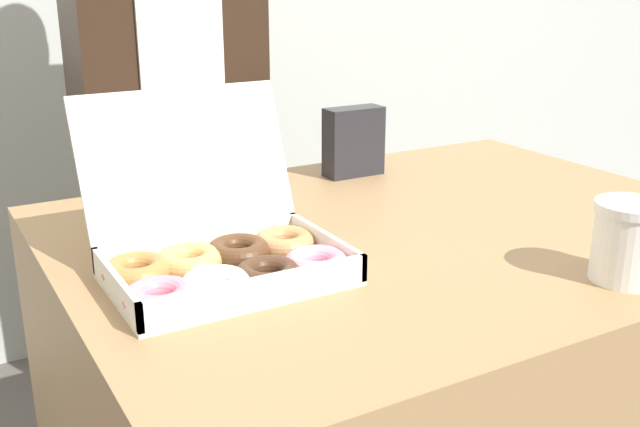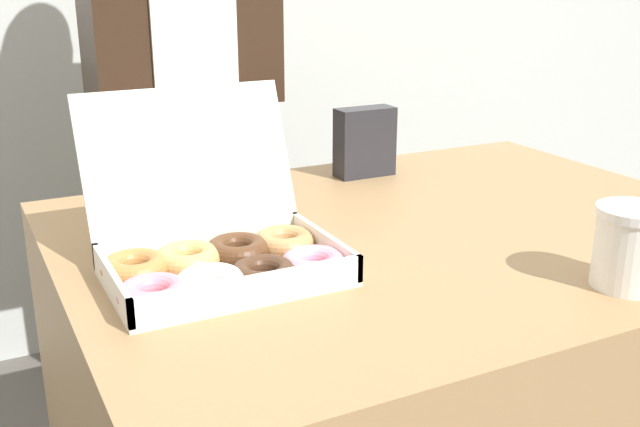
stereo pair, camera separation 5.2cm
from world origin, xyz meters
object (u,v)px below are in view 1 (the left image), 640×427
object	(u,v)px
coffee_cup	(629,242)
person_customer	(170,100)
napkin_holder	(354,142)
donut_box	(222,254)

from	to	relation	value
coffee_cup	person_customer	bearing A→B (deg)	106.89
coffee_cup	napkin_holder	bearing A→B (deg)	92.69
donut_box	napkin_holder	xyz separation A→B (m)	(0.44, 0.37, 0.04)
donut_box	coffee_cup	size ratio (longest dim) A/B	3.06
donut_box	napkin_holder	world-z (taller)	donut_box
coffee_cup	person_customer	size ratio (longest dim) A/B	0.07
coffee_cup	person_customer	world-z (taller)	person_customer
coffee_cup	napkin_holder	xyz separation A→B (m)	(-0.03, 0.65, 0.01)
napkin_holder	person_customer	world-z (taller)	person_customer
donut_box	napkin_holder	distance (m)	0.57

